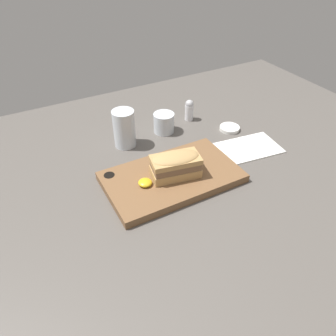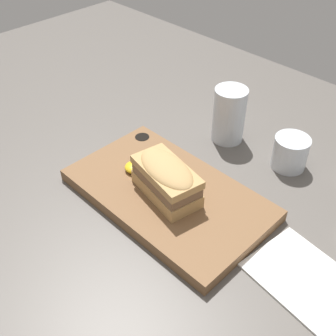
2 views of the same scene
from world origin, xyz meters
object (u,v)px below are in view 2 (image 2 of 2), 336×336
at_px(sandwich, 166,178).
at_px(water_glass, 229,118).
at_px(serving_board, 168,194).
at_px(wine_glass, 290,154).
at_px(napkin, 314,286).

relative_size(sandwich, water_glass, 1.18).
xyz_separation_m(serving_board, water_glass, (-0.04, 0.23, 0.04)).
distance_m(serving_board, water_glass, 0.24).
height_order(water_glass, wine_glass, water_glass).
height_order(serving_board, napkin, serving_board).
distance_m(serving_board, napkin, 0.30).
distance_m(sandwich, wine_glass, 0.27).
bearing_deg(serving_board, water_glass, 100.88).
bearing_deg(sandwich, water_glass, 101.97).
xyz_separation_m(serving_board, wine_glass, (0.11, 0.24, 0.02)).
bearing_deg(serving_board, sandwich, -54.98).
bearing_deg(wine_glass, napkin, -49.58).
bearing_deg(water_glass, napkin, -31.73).
relative_size(water_glass, wine_glass, 1.72).
relative_size(sandwich, napkin, 0.67).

